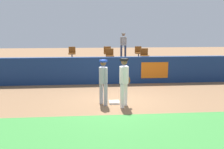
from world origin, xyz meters
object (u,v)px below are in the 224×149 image
player_runner_visitor (103,79)px  seat_back_right (138,52)px  first_base (114,102)px  seat_front_center (110,55)px  seat_front_right (144,55)px  seat_back_center (107,52)px  spectator_hooded (123,43)px  seat_back_left (72,52)px  player_fielder_home (124,79)px

player_runner_visitor → seat_back_right: seat_back_right is taller
first_base → seat_front_center: (0.22, 5.13, 1.39)m
seat_front_center → seat_front_right: bearing=-0.0°
first_base → seat_back_center: (0.21, 6.93, 1.39)m
seat_front_center → seat_front_right: same height
seat_back_center → seat_front_right: (2.12, -1.80, -0.00)m
spectator_hooded → seat_front_center: bearing=56.8°
player_runner_visitor → seat_back_left: bearing=163.5°
seat_back_right → spectator_hooded: 1.55m
player_runner_visitor → seat_back_center: bearing=144.8°
first_base → seat_front_center: 5.32m
seat_front_center → spectator_hooded: 3.25m
player_fielder_home → seat_front_right: bearing=-170.3°
player_runner_visitor → spectator_hooded: size_ratio=1.04×
player_fielder_home → player_runner_visitor: (-0.78, 0.32, -0.05)m
player_fielder_home → seat_back_right: bearing=-165.5°
first_base → seat_back_center: seat_back_center is taller
seat_back_right → seat_front_center: bearing=-139.2°
seat_back_left → seat_front_right: same height
spectator_hooded → seat_front_right: bearing=95.7°
player_runner_visitor → seat_front_center: size_ratio=2.12×
player_runner_visitor → seat_front_center: (0.66, 5.26, 0.40)m
player_runner_visitor → spectator_hooded: 8.49m
seat_front_right → spectator_hooded: 3.15m
seat_front_right → player_runner_visitor: bearing=-117.8°
player_fielder_home → spectator_hooded: 8.66m
first_base → spectator_hooded: 8.45m
seat_back_center → spectator_hooded: bearing=43.7°
spectator_hooded → seat_back_center: bearing=32.6°
seat_back_left → seat_front_right: 4.81m
seat_back_left → seat_back_center: (2.34, 0.00, 0.00)m
player_runner_visitor → seat_back_left: seat_back_left is taller
seat_front_center → seat_front_right: size_ratio=1.00×
player_fielder_home → player_runner_visitor: 0.84m
seat_front_center → seat_back_center: (-0.02, 1.80, 0.00)m
seat_front_center → player_runner_visitor: bearing=-97.2°
player_fielder_home → seat_back_left: 7.79m
seat_back_left → seat_front_right: size_ratio=1.00×
seat_back_center → seat_front_center: bearing=-89.5°
player_fielder_home → seat_front_right: size_ratio=2.23×
player_fielder_home → spectator_hooded: size_ratio=1.09×
first_base → seat_back_right: 7.43m
first_base → seat_back_right: size_ratio=0.48×
player_fielder_home → seat_back_right: player_fielder_home is taller
seat_back_right → seat_back_center: (-2.10, 0.00, 0.00)m
seat_back_center → seat_front_right: 2.78m
seat_back_center → seat_front_right: size_ratio=1.00×
seat_back_center → spectator_hooded: spectator_hooded is taller
player_fielder_home → spectator_hooded: spectator_hooded is taller
seat_back_left → seat_back_center: same height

